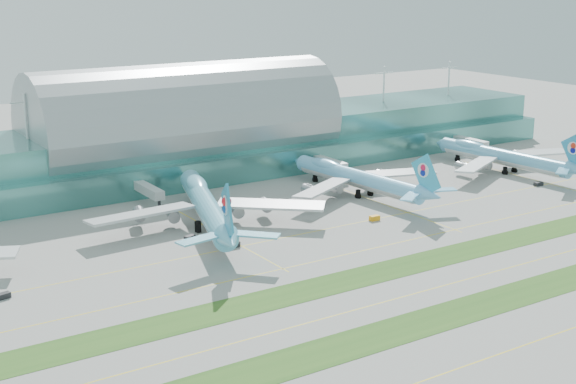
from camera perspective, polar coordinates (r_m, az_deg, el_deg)
ground at (r=214.06m, az=8.05°, el=-5.55°), size 700.00×700.00×0.00m
terminal at (r=315.01m, az=-7.32°, el=3.85°), size 340.00×69.10×36.00m
grass_strip_near at (r=195.38m, az=13.45°, el=-7.87°), size 420.00×12.00×0.08m
grass_strip_far at (r=215.45m, az=7.70°, el=-5.38°), size 420.00×12.00×0.08m
taxiline_a at (r=183.53m, az=18.00°, el=-9.78°), size 420.00×0.35×0.01m
taxiline_b at (r=204.46m, az=10.62°, el=-6.67°), size 420.00×0.35×0.01m
taxiline_c at (r=227.07m, az=5.09°, el=-4.23°), size 420.00×0.35×0.01m
taxiline_d at (r=243.83m, az=1.91°, el=-2.81°), size 420.00×0.35×0.01m
airliner_b at (r=247.70m, az=-5.86°, el=-0.87°), size 70.38×81.73×23.12m
airliner_c at (r=284.52m, az=4.88°, el=1.07°), size 65.05×74.13×20.39m
airliner_d at (r=328.61m, az=14.97°, el=2.50°), size 64.89×73.85×20.31m
gse_b at (r=205.82m, az=-19.57°, el=-6.96°), size 3.41×2.40×1.36m
gse_c at (r=229.86m, az=-3.91°, el=-3.75°), size 3.73×1.96×1.61m
gse_d at (r=236.92m, az=-7.01°, el=-3.26°), size 3.56×2.42×1.55m
gse_e at (r=255.73m, az=6.17°, el=-1.85°), size 3.35×1.80×1.59m
gse_f at (r=284.07m, az=9.23°, el=-0.23°), size 4.15×2.44×1.73m
gse_g at (r=310.69m, az=17.38°, el=0.56°), size 3.48×1.93×1.36m
gse_h at (r=334.74m, az=17.12°, el=1.60°), size 3.78×2.25×1.53m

